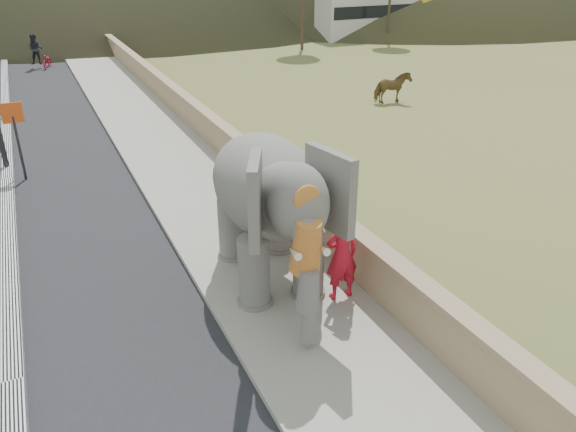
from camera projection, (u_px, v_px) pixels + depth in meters
name	position (u px, v px, depth m)	size (l,w,h in m)	color
ground	(306.00, 325.00, 10.53)	(160.00, 160.00, 0.00)	olive
road	(8.00, 184.00, 16.83)	(7.00, 120.00, 0.03)	black
median	(8.00, 181.00, 16.79)	(0.35, 120.00, 0.22)	black
walkway	(172.00, 159.00, 18.70)	(3.00, 120.00, 0.15)	#9E9687
parapet	(219.00, 139.00, 19.13)	(0.30, 120.00, 1.10)	tan
signboard	(15.00, 128.00, 16.48)	(0.60, 0.08, 2.40)	#2D2D33
cow	(392.00, 88.00, 25.58)	(0.75, 1.66, 1.40)	brown
distant_car	(328.00, 25.00, 46.90)	(1.70, 4.23, 1.44)	#AFB0B6
bus_white	(381.00, 17.00, 45.20)	(2.50, 11.00, 3.10)	beige
bus_orange	(467.00, 13.00, 48.01)	(2.50, 11.00, 3.10)	yellow
elephant_and_man	(269.00, 207.00, 11.25)	(2.73, 4.61, 3.16)	slate
motorcyclist	(41.00, 54.00, 33.08)	(1.51, 1.74, 2.01)	maroon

